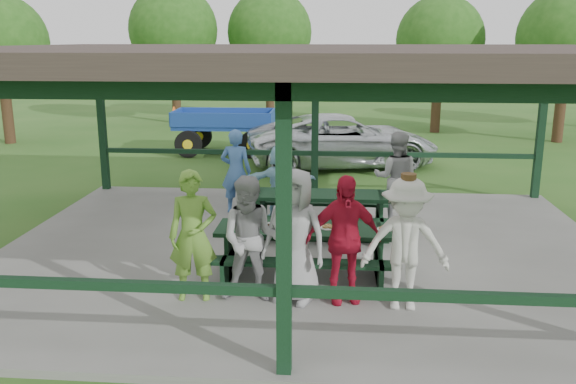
# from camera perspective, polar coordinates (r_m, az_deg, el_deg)

# --- Properties ---
(ground) EXTENTS (90.00, 90.00, 0.00)m
(ground) POSITION_cam_1_polar(r_m,az_deg,el_deg) (10.08, 1.58, -5.91)
(ground) COLOR #2A581B
(ground) RESTS_ON ground
(concrete_slab) EXTENTS (10.00, 8.00, 0.10)m
(concrete_slab) POSITION_cam_1_polar(r_m,az_deg,el_deg) (10.07, 1.58, -5.64)
(concrete_slab) COLOR slate
(concrete_slab) RESTS_ON ground
(pavilion_structure) EXTENTS (10.60, 8.60, 3.24)m
(pavilion_structure) POSITION_cam_1_polar(r_m,az_deg,el_deg) (9.48, 1.72, 12.40)
(pavilion_structure) COLOR black
(pavilion_structure) RESTS_ON concrete_slab
(picnic_table_near) EXTENTS (2.49, 1.39, 0.75)m
(picnic_table_near) POSITION_cam_1_polar(r_m,az_deg,el_deg) (8.76, 1.52, -5.09)
(picnic_table_near) COLOR black
(picnic_table_near) RESTS_ON concrete_slab
(picnic_table_far) EXTENTS (2.44, 1.39, 0.75)m
(picnic_table_far) POSITION_cam_1_polar(r_m,az_deg,el_deg) (10.66, 3.01, -1.58)
(picnic_table_far) COLOR black
(picnic_table_far) RESTS_ON concrete_slab
(table_setting) EXTENTS (2.29, 0.45, 0.10)m
(table_setting) POSITION_cam_1_polar(r_m,az_deg,el_deg) (8.69, 2.33, -3.09)
(table_setting) COLOR white
(table_setting) RESTS_ON picnic_table_near
(contestant_green) EXTENTS (0.68, 0.50, 1.74)m
(contestant_green) POSITION_cam_1_polar(r_m,az_deg,el_deg) (8.03, -8.88, -4.07)
(contestant_green) COLOR #629731
(contestant_green) RESTS_ON concrete_slab
(contestant_grey_left) EXTENTS (0.83, 0.65, 1.67)m
(contestant_grey_left) POSITION_cam_1_polar(r_m,az_deg,el_deg) (7.91, -3.46, -4.46)
(contestant_grey_left) COLOR #969698
(contestant_grey_left) RESTS_ON concrete_slab
(contestant_grey_mid) EXTENTS (1.00, 0.82, 1.77)m
(contestant_grey_mid) POSITION_cam_1_polar(r_m,az_deg,el_deg) (7.88, 0.63, -4.14)
(contestant_grey_mid) COLOR gray
(contestant_grey_mid) RESTS_ON concrete_slab
(contestant_red) EXTENTS (1.06, 0.64, 1.69)m
(contestant_red) POSITION_cam_1_polar(r_m,az_deg,el_deg) (7.91, 5.23, -4.40)
(contestant_red) COLOR #B9152F
(contestant_red) RESTS_ON concrete_slab
(contestant_white_fedora) EXTENTS (1.12, 0.66, 1.76)m
(contestant_white_fedora) POSITION_cam_1_polar(r_m,az_deg,el_deg) (7.80, 10.93, -4.81)
(contestant_white_fedora) COLOR beige
(contestant_white_fedora) RESTS_ON concrete_slab
(spectator_lblue) EXTENTS (1.37, 0.48, 1.46)m
(spectator_lblue) POSITION_cam_1_polar(r_m,az_deg,el_deg) (11.49, -0.74, 0.92)
(spectator_lblue) COLOR #93CBE4
(spectator_lblue) RESTS_ON concrete_slab
(spectator_blue) EXTENTS (0.63, 0.43, 1.67)m
(spectator_blue) POSITION_cam_1_polar(r_m,az_deg,el_deg) (11.99, -4.89, 1.95)
(spectator_blue) COLOR #416AA9
(spectator_blue) RESTS_ON concrete_slab
(spectator_grey) EXTENTS (0.91, 0.75, 1.71)m
(spectator_grey) POSITION_cam_1_polar(r_m,az_deg,el_deg) (11.48, 10.06, 1.35)
(spectator_grey) COLOR gray
(spectator_grey) RESTS_ON concrete_slab
(pickup_truck) EXTENTS (5.64, 3.54, 1.45)m
(pickup_truck) POSITION_cam_1_polar(r_m,az_deg,el_deg) (16.96, 5.13, 4.83)
(pickup_truck) COLOR silver
(pickup_truck) RESTS_ON ground
(farm_trailer) EXTENTS (4.11, 1.87, 1.44)m
(farm_trailer) POSITION_cam_1_polar(r_m,az_deg,el_deg) (19.00, -5.96, 5.76)
(farm_trailer) COLOR navy
(farm_trailer) RESTS_ON ground
(tree_far_left) EXTENTS (3.59, 3.59, 5.61)m
(tree_far_left) POSITION_cam_1_polar(r_m,az_deg,el_deg) (26.07, -10.69, 14.66)
(tree_far_left) COLOR #341F14
(tree_far_left) RESTS_ON ground
(tree_left) EXTENTS (3.50, 3.50, 5.47)m
(tree_left) POSITION_cam_1_polar(r_m,az_deg,el_deg) (26.21, -1.73, 14.68)
(tree_left) COLOR #341F14
(tree_left) RESTS_ON ground
(tree_mid) EXTENTS (3.22, 3.22, 5.03)m
(tree_mid) POSITION_cam_1_polar(r_m,az_deg,el_deg) (23.75, 14.03, 13.60)
(tree_mid) COLOR #341F14
(tree_mid) RESTS_ON ground
(tree_right) EXTENTS (3.30, 3.30, 5.16)m
(tree_right) POSITION_cam_1_polar(r_m,az_deg,el_deg) (22.76, 24.72, 12.98)
(tree_right) COLOR #341F14
(tree_right) RESTS_ON ground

